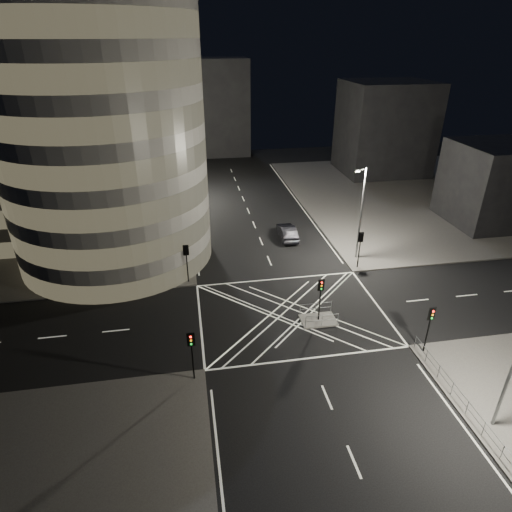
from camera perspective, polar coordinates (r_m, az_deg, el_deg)
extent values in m
plane|color=black|center=(38.20, 4.74, -7.60)|extent=(120.00, 120.00, 0.00)
cube|color=#4A4746|center=(64.60, -27.77, 4.47)|extent=(42.00, 42.00, 0.15)
cube|color=#4A4746|center=(71.69, 22.48, 7.64)|extent=(42.00, 42.00, 0.15)
cube|color=slate|center=(37.48, 8.30, -8.46)|extent=(3.00, 2.00, 0.15)
cylinder|color=gray|center=(45.79, -19.76, 14.28)|extent=(20.00, 20.00, 25.00)
cube|color=gray|center=(57.74, -28.43, 15.12)|extent=(20.00, 18.00, 25.00)
cube|color=gray|center=(74.25, -21.21, 17.41)|extent=(24.00, 16.00, 22.00)
cube|color=black|center=(79.42, 16.77, 16.03)|extent=(14.00, 12.00, 15.00)
cube|color=black|center=(62.31, 29.13, 8.41)|extent=(10.00, 10.00, 10.00)
cube|color=black|center=(89.23, -7.20, 18.95)|extent=(18.00, 8.00, 18.00)
cylinder|color=black|center=(44.08, -11.43, -0.23)|extent=(0.32, 0.32, 3.31)
ellipsoid|color=black|center=(42.84, -11.78, 3.20)|extent=(4.50, 4.50, 5.18)
cylinder|color=black|center=(49.50, -11.37, 2.93)|extent=(0.32, 0.32, 3.27)
ellipsoid|color=black|center=(48.45, -11.67, 5.89)|extent=(4.03, 4.03, 4.63)
cylinder|color=black|center=(54.92, -11.35, 5.79)|extent=(0.32, 0.32, 3.91)
ellipsoid|color=black|center=(53.93, -11.64, 8.69)|extent=(3.58, 3.58, 4.11)
cylinder|color=black|center=(60.60, -11.30, 7.69)|extent=(0.32, 0.32, 3.56)
ellipsoid|color=black|center=(59.64, -11.58, 10.54)|extent=(4.98, 4.98, 5.73)
cylinder|color=black|center=(66.39, -11.24, 9.15)|extent=(0.32, 0.32, 2.92)
ellipsoid|color=black|center=(65.67, -11.44, 11.22)|extent=(3.78, 3.78, 4.35)
cylinder|color=black|center=(42.16, -9.13, -1.61)|extent=(0.12, 0.12, 3.00)
cube|color=black|center=(41.26, -9.33, 0.76)|extent=(0.28, 0.22, 0.90)
cube|color=black|center=(41.26, -9.33, 0.76)|extent=(0.55, 0.04, 1.10)
cylinder|color=black|center=(30.92, -8.42, -13.77)|extent=(0.12, 0.12, 3.00)
cube|color=black|center=(29.69, -8.68, -10.94)|extent=(0.28, 0.22, 0.90)
cube|color=black|center=(29.69, -8.68, -10.94)|extent=(0.55, 0.04, 1.10)
cylinder|color=black|center=(45.50, 13.55, 0.23)|extent=(0.12, 0.12, 3.00)
cube|color=black|center=(44.67, 13.82, 2.46)|extent=(0.28, 0.22, 0.90)
cube|color=black|center=(44.67, 13.82, 2.46)|extent=(0.55, 0.04, 1.10)
cylinder|color=black|center=(35.35, 21.82, -9.76)|extent=(0.12, 0.12, 3.00)
cube|color=black|center=(34.27, 22.38, -7.15)|extent=(0.28, 0.22, 0.90)
cube|color=black|center=(34.27, 22.38, -7.15)|extent=(0.55, 0.04, 1.10)
cylinder|color=black|center=(36.59, 8.47, -6.46)|extent=(0.12, 0.12, 3.00)
cube|color=black|center=(35.55, 8.68, -3.85)|extent=(0.28, 0.22, 0.90)
cube|color=black|center=(35.55, 8.68, -3.85)|extent=(0.55, 0.04, 1.10)
cylinder|color=slate|center=(45.40, -10.52, 5.35)|extent=(0.20, 0.20, 10.00)
cylinder|color=slate|center=(43.83, -10.47, 11.28)|extent=(0.90, 0.10, 0.10)
cube|color=slate|center=(43.85, -9.86, 11.20)|extent=(0.50, 0.25, 0.18)
cube|color=white|center=(43.88, -9.85, 11.06)|extent=(0.42, 0.20, 0.05)
cylinder|color=slate|center=(62.48, -10.62, 11.46)|extent=(0.20, 0.20, 10.00)
cylinder|color=slate|center=(61.35, -10.58, 15.85)|extent=(0.90, 0.10, 0.10)
cube|color=slate|center=(61.37, -10.14, 15.79)|extent=(0.50, 0.25, 0.18)
cube|color=white|center=(61.39, -10.13, 15.69)|extent=(0.42, 0.20, 0.05)
cylinder|color=slate|center=(46.19, 13.81, 5.40)|extent=(0.20, 0.20, 10.00)
cylinder|color=slate|center=(44.48, 13.97, 11.17)|extent=(0.90, 0.10, 0.10)
cube|color=slate|center=(44.34, 13.41, 11.04)|extent=(0.50, 0.25, 0.18)
cube|color=white|center=(44.37, 13.40, 10.90)|extent=(0.42, 0.20, 0.05)
cube|color=slate|center=(32.41, 25.48, -16.69)|extent=(0.06, 11.70, 1.10)
cube|color=slate|center=(36.43, 8.79, -8.47)|extent=(2.80, 0.06, 1.10)
cube|color=slate|center=(37.82, 7.97, -6.91)|extent=(2.80, 0.06, 1.10)
imported|color=black|center=(51.42, 4.17, 3.21)|extent=(1.84, 5.08, 1.66)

